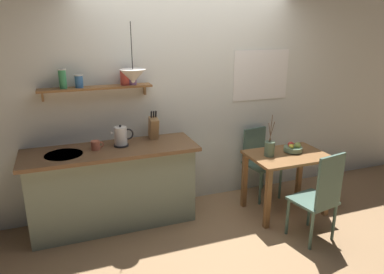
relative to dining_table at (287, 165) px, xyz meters
The scene contains 13 objects.
ground_plane 1.13m from the dining_table, behind, with size 14.00×14.00×0.00m, color #A87F56.
back_wall 1.30m from the dining_table, 135.40° to the left, with size 6.80×0.11×2.70m.
kitchen_counter 2.00m from the dining_table, 168.16° to the left, with size 1.83×0.63×0.91m.
wall_shelf 2.28m from the dining_table, 163.54° to the left, with size 1.17×0.20×0.33m.
dining_table is the anchor object (origin of this frame).
dining_chair_near 0.67m from the dining_table, 94.48° to the right, with size 0.46×0.45×0.98m.
dining_chair_far 0.52m from the dining_table, 97.35° to the left, with size 0.44×0.46×0.88m.
fruit_bowl 0.21m from the dining_table, 21.93° to the left, with size 0.21×0.21×0.12m.
twig_vase 0.32m from the dining_table, behind, with size 0.11×0.11×0.48m.
electric_kettle 1.93m from the dining_table, 166.66° to the left, with size 0.25×0.16×0.24m.
knife_block 1.61m from the dining_table, 159.07° to the left, with size 0.09×0.18×0.33m.
coffee_mug_by_sink 2.17m from the dining_table, 168.98° to the left, with size 0.13×0.09×0.09m.
pendant_lamp 2.03m from the dining_table, 168.02° to the left, with size 0.27×0.27×0.60m.
Camera 1 is at (-1.44, -3.36, 2.17)m, focal length 33.57 mm.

